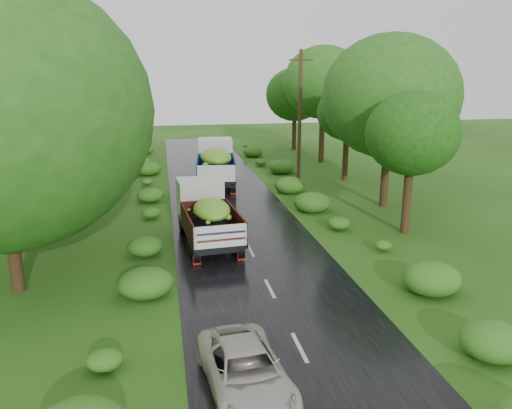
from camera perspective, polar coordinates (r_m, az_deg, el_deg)
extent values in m
plane|color=#1E420E|center=(14.80, 4.99, -16.01)|extent=(120.00, 120.00, 0.00)
cube|color=black|center=(19.12, 0.95, -8.38)|extent=(6.50, 80.00, 0.02)
cube|color=#BFB78C|center=(14.79, 4.99, -15.93)|extent=(0.12, 1.60, 0.00)
cube|color=#BFB78C|center=(18.22, 1.59, -9.57)|extent=(0.12, 1.60, 0.00)
cube|color=#BFB78C|center=(21.85, -0.63, -5.26)|extent=(0.12, 1.60, 0.00)
cube|color=#BFB78C|center=(25.58, -2.20, -2.18)|extent=(0.12, 1.60, 0.00)
cube|color=#BFB78C|center=(29.39, -3.35, 0.11)|extent=(0.12, 1.60, 0.00)
cube|color=#BFB78C|center=(33.24, -4.24, 1.87)|extent=(0.12, 1.60, 0.00)
cube|color=#BFB78C|center=(37.13, -4.95, 3.26)|extent=(0.12, 1.60, 0.00)
cube|color=#BFB78C|center=(41.03, -5.52, 4.39)|extent=(0.12, 1.60, 0.00)
cube|color=#BFB78C|center=(44.96, -5.99, 5.32)|extent=(0.12, 1.60, 0.00)
cube|color=#BFB78C|center=(48.89, -6.39, 6.10)|extent=(0.12, 1.60, 0.00)
cube|color=#BFB78C|center=(52.84, -6.73, 6.77)|extent=(0.12, 1.60, 0.00)
cube|color=black|center=(22.58, -5.48, -3.04)|extent=(2.07, 5.44, 0.26)
cylinder|color=black|center=(24.33, -8.41, -2.15)|extent=(0.34, 0.96, 0.95)
cylinder|color=black|center=(24.60, -4.17, -1.83)|extent=(0.34, 0.96, 0.95)
cylinder|color=black|center=(21.36, -7.33, -4.58)|extent=(0.34, 0.96, 0.95)
cylinder|color=black|center=(21.67, -2.51, -4.17)|extent=(0.34, 0.96, 0.95)
cylinder|color=black|center=(20.46, -6.93, -5.47)|extent=(0.34, 0.96, 0.95)
cylinder|color=black|center=(20.79, -1.91, -5.03)|extent=(0.34, 0.96, 0.95)
cube|color=maroon|center=(20.24, -6.77, -6.33)|extent=(0.32, 0.06, 0.43)
cube|color=maroon|center=(20.57, -1.69, -5.87)|extent=(0.32, 0.06, 0.43)
cube|color=silver|center=(24.31, -6.43, 0.78)|extent=(2.23, 1.97, 1.80)
cube|color=black|center=(21.59, -5.03, -3.32)|extent=(2.51, 4.23, 0.15)
cube|color=#3F110B|center=(21.28, -7.84, -2.20)|extent=(0.42, 4.06, 0.90)
cube|color=#3F110B|center=(21.63, -2.33, -1.77)|extent=(0.42, 4.06, 0.90)
cube|color=#3F110B|center=(23.31, -5.96, -0.59)|extent=(2.17, 0.26, 0.90)
cube|color=silver|center=(19.56, -3.99, -3.65)|extent=(2.17, 0.26, 0.90)
ellipsoid|color=#348818|center=(21.27, -5.10, -0.53)|extent=(2.11, 3.56, 0.95)
cube|color=black|center=(33.96, -4.58, 3.31)|extent=(2.44, 6.19, 0.30)
cylinder|color=black|center=(36.15, -6.26, 3.74)|extent=(0.41, 1.10, 1.07)
cylinder|color=black|center=(36.16, -2.95, 3.81)|extent=(0.41, 1.10, 1.07)
cylinder|color=black|center=(32.66, -6.38, 2.50)|extent=(0.41, 1.10, 1.07)
cylinder|color=black|center=(32.67, -2.73, 2.58)|extent=(0.41, 1.10, 1.07)
cylinder|color=black|center=(31.59, -6.42, 2.07)|extent=(0.41, 1.10, 1.07)
cylinder|color=black|center=(31.60, -2.65, 2.15)|extent=(0.41, 1.10, 1.07)
cube|color=maroon|center=(31.29, -6.43, 1.50)|extent=(0.37, 0.08, 0.48)
cube|color=maroon|center=(31.30, -2.61, 1.58)|extent=(0.37, 0.08, 0.48)
cube|color=silver|center=(36.12, -4.65, 5.91)|extent=(2.56, 2.26, 2.04)
cube|color=black|center=(32.81, -4.57, 3.31)|extent=(2.91, 4.83, 0.17)
cube|color=navy|center=(32.71, -6.69, 4.29)|extent=(0.54, 4.60, 1.02)
cube|color=navy|center=(32.72, -2.50, 4.38)|extent=(0.54, 4.60, 1.02)
cube|color=navy|center=(34.92, -4.63, 5.03)|extent=(2.46, 0.33, 1.02)
cube|color=silver|center=(30.47, -4.56, 3.54)|extent=(2.46, 0.33, 1.02)
ellipsoid|color=#348818|center=(32.58, -4.62, 5.44)|extent=(2.45, 4.06, 1.07)
imported|color=#BDB6A8|center=(12.75, -1.17, -18.47)|extent=(2.22, 4.19, 1.12)
cylinder|color=#382616|center=(34.00, 5.01, 9.74)|extent=(0.27, 0.27, 8.92)
cube|color=#382616|center=(33.86, 5.17, 16.14)|extent=(1.56, 0.28, 0.11)
cylinder|color=black|center=(18.91, -26.65, 1.12)|extent=(0.45, 0.45, 7.16)
cylinder|color=black|center=(23.94, -26.05, 4.77)|extent=(0.47, 0.47, 7.92)
ellipsoid|color=#16470D|center=(23.66, -26.91, 11.94)|extent=(4.07, 4.07, 3.66)
cylinder|color=black|center=(29.30, -23.61, 5.73)|extent=(0.45, 0.45, 6.95)
ellipsoid|color=#16470D|center=(29.04, -24.17, 10.86)|extent=(3.90, 3.90, 3.51)
cylinder|color=black|center=(33.15, -23.62, 7.35)|extent=(0.47, 0.47, 7.71)
ellipsoid|color=#16470D|center=(32.95, -24.17, 12.39)|extent=(4.11, 4.11, 3.70)
cylinder|color=black|center=(39.43, -21.07, 8.31)|extent=(0.45, 0.45, 7.23)
ellipsoid|color=#16470D|center=(39.25, -21.45, 12.28)|extent=(3.55, 3.55, 3.20)
cylinder|color=black|center=(42.96, -21.09, 9.10)|extent=(0.46, 0.46, 7.69)
ellipsoid|color=#16470D|center=(42.80, -21.47, 12.98)|extent=(4.75, 4.75, 4.27)
cylinder|color=black|center=(49.14, -17.24, 9.79)|extent=(0.45, 0.45, 7.21)
ellipsoid|color=#16470D|center=(48.99, -17.49, 12.97)|extent=(3.65, 3.65, 3.28)
cylinder|color=black|center=(24.56, 17.05, 2.96)|extent=(0.41, 0.41, 5.47)
ellipsoid|color=#225816|center=(24.23, 17.43, 7.77)|extent=(2.94, 2.94, 2.65)
cylinder|color=black|center=(29.13, 14.75, 6.56)|extent=(0.45, 0.45, 7.07)
ellipsoid|color=#225816|center=(28.87, 15.11, 11.84)|extent=(3.88, 3.88, 3.49)
cylinder|color=black|center=(35.84, 10.26, 7.00)|extent=(0.41, 0.41, 5.40)
ellipsoid|color=#225816|center=(35.61, 10.42, 10.27)|extent=(2.92, 2.92, 2.62)
cylinder|color=black|center=(42.61, 7.59, 9.82)|extent=(0.46, 0.46, 7.54)
ellipsoid|color=#225816|center=(42.44, 7.73, 13.67)|extent=(3.64, 3.64, 3.28)
cylinder|color=black|center=(49.45, 4.42, 9.76)|extent=(0.43, 0.43, 6.04)
ellipsoid|color=#225816|center=(49.29, 4.47, 12.42)|extent=(3.36, 3.36, 3.03)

